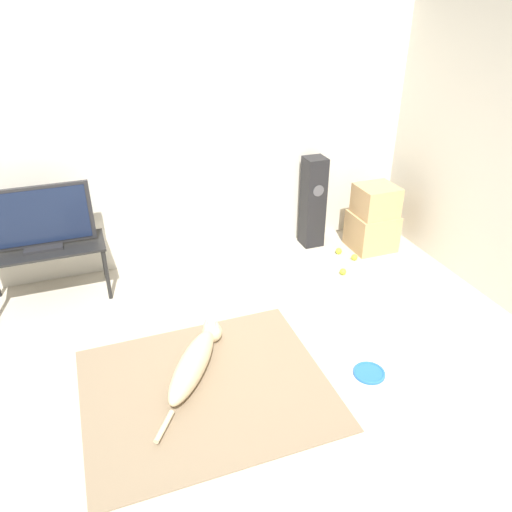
# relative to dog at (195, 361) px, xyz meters

# --- Properties ---
(ground_plane) EXTENTS (12.00, 12.00, 0.00)m
(ground_plane) POSITION_rel_dog_xyz_m (0.22, -0.28, -0.12)
(ground_plane) COLOR #BCB29E
(wall_back) EXTENTS (8.00, 0.06, 2.55)m
(wall_back) POSITION_rel_dog_xyz_m (0.22, 1.82, 1.16)
(wall_back) COLOR beige
(wall_back) RESTS_ON ground_plane
(area_rug) EXTENTS (1.72, 1.47, 0.01)m
(area_rug) POSITION_rel_dog_xyz_m (0.03, -0.18, -0.11)
(area_rug) COLOR #847056
(area_rug) RESTS_ON ground_plane
(dog) EXTENTS (0.71, 0.99, 0.23)m
(dog) POSITION_rel_dog_xyz_m (0.00, 0.00, 0.00)
(dog) COLOR beige
(dog) RESTS_ON area_rug
(frisbee) EXTENTS (0.24, 0.24, 0.03)m
(frisbee) POSITION_rel_dog_xyz_m (1.21, -0.45, -0.11)
(frisbee) COLOR blue
(frisbee) RESTS_ON ground_plane
(cardboard_box_lower) EXTENTS (0.45, 0.43, 0.40)m
(cardboard_box_lower) POSITION_rel_dog_xyz_m (2.30, 1.31, 0.08)
(cardboard_box_lower) COLOR tan
(cardboard_box_lower) RESTS_ON ground_plane
(cardboard_box_upper) EXTENTS (0.40, 0.38, 0.31)m
(cardboard_box_upper) POSITION_rel_dog_xyz_m (2.30, 1.30, 0.44)
(cardboard_box_upper) COLOR tan
(cardboard_box_upper) RESTS_ON cardboard_box_lower
(floor_speaker) EXTENTS (0.22, 0.22, 0.99)m
(floor_speaker) POSITION_rel_dog_xyz_m (1.72, 1.61, 0.37)
(floor_speaker) COLOR black
(floor_speaker) RESTS_ON ground_plane
(tv_stand) EXTENTS (1.02, 0.45, 0.52)m
(tv_stand) POSITION_rel_dog_xyz_m (-0.97, 1.46, 0.33)
(tv_stand) COLOR black
(tv_stand) RESTS_ON ground_plane
(tv) EXTENTS (0.91, 0.20, 0.56)m
(tv) POSITION_rel_dog_xyz_m (-0.97, 1.46, 0.68)
(tv) COLOR #232326
(tv) RESTS_ON tv_stand
(tennis_ball_by_boxes) EXTENTS (0.07, 0.07, 0.07)m
(tennis_ball_by_boxes) POSITION_rel_dog_xyz_m (1.73, 0.89, -0.09)
(tennis_ball_by_boxes) COLOR #C6E033
(tennis_ball_by_boxes) RESTS_ON ground_plane
(tennis_ball_near_speaker) EXTENTS (0.07, 0.07, 0.07)m
(tennis_ball_near_speaker) POSITION_rel_dog_xyz_m (1.99, 1.11, -0.09)
(tennis_ball_near_speaker) COLOR #C6E033
(tennis_ball_near_speaker) RESTS_ON ground_plane
(tennis_ball_loose_on_carpet) EXTENTS (0.07, 0.07, 0.07)m
(tennis_ball_loose_on_carpet) POSITION_rel_dog_xyz_m (1.90, 1.29, -0.09)
(tennis_ball_loose_on_carpet) COLOR #C6E033
(tennis_ball_loose_on_carpet) RESTS_ON ground_plane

